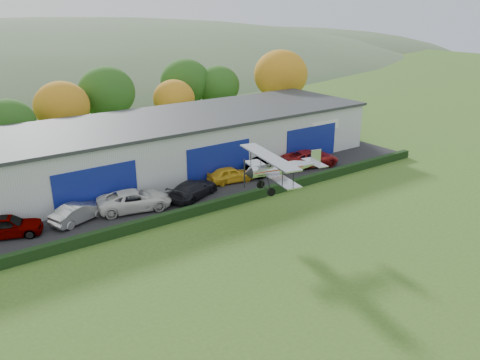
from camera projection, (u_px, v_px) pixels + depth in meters
ground at (360, 306)px, 27.26m from camera, size 300.00×300.00×0.00m
apron at (207, 187)px, 44.94m from camera, size 48.00×9.00×0.05m
hedge at (237, 199)px, 41.15m from camera, size 46.00×0.60×0.80m
hangar at (187, 140)px, 50.48m from camera, size 40.60×12.60×5.30m
tree_belt at (102, 98)px, 56.86m from camera, size 75.70×13.22×10.12m
car_0 at (6, 226)px, 35.01m from camera, size 5.30×3.52×1.68m
car_1 at (79, 212)px, 37.53m from camera, size 4.83×3.13×1.50m
car_2 at (135, 200)px, 39.67m from camera, size 6.48×4.05×1.67m
car_3 at (193, 189)px, 42.23m from camera, size 5.78×4.17×1.55m
car_4 at (230, 175)px, 45.89m from camera, size 4.63×2.43×1.50m
car_5 at (265, 165)px, 48.39m from camera, size 5.24×3.31×1.63m
car_6 at (310, 158)px, 50.52m from camera, size 6.50×4.22×1.67m
biplane at (280, 167)px, 35.86m from camera, size 6.54×7.46×2.77m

